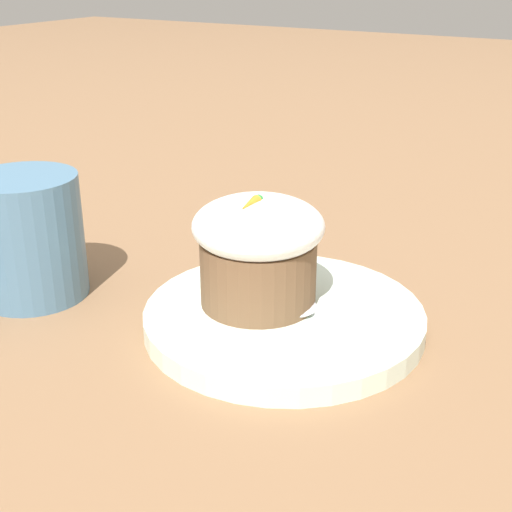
{
  "coord_description": "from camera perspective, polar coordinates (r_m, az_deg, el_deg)",
  "views": [
    {
      "loc": [
        0.41,
        0.22,
        0.26
      ],
      "look_at": [
        0.0,
        -0.02,
        0.05
      ],
      "focal_mm": 50.0,
      "sensor_mm": 36.0,
      "label": 1
    }
  ],
  "objects": [
    {
      "name": "ground_plane",
      "position": [
        0.53,
        2.23,
        -5.72
      ],
      "size": [
        4.0,
        4.0,
        0.0
      ],
      "primitive_type": "plane",
      "color": "#846042"
    },
    {
      "name": "dessert_plate",
      "position": [
        0.52,
        2.24,
        -4.99
      ],
      "size": [
        0.2,
        0.2,
        0.02
      ],
      "color": "silver",
      "rests_on": "ground_plane"
    },
    {
      "name": "carrot_cake",
      "position": [
        0.51,
        -0.0,
        0.48
      ],
      "size": [
        0.1,
        0.1,
        0.08
      ],
      "color": "brown",
      "rests_on": "dessert_plate"
    },
    {
      "name": "spoon",
      "position": [
        0.52,
        3.02,
        -3.91
      ],
      "size": [
        0.05,
        0.11,
        0.01
      ],
      "color": "silver",
      "rests_on": "dessert_plate"
    },
    {
      "name": "coffee_cup",
      "position": [
        0.58,
        -17.9,
        1.4
      ],
      "size": [
        0.12,
        0.09,
        0.1
      ],
      "color": "teal",
      "rests_on": "ground_plane"
    }
  ]
}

